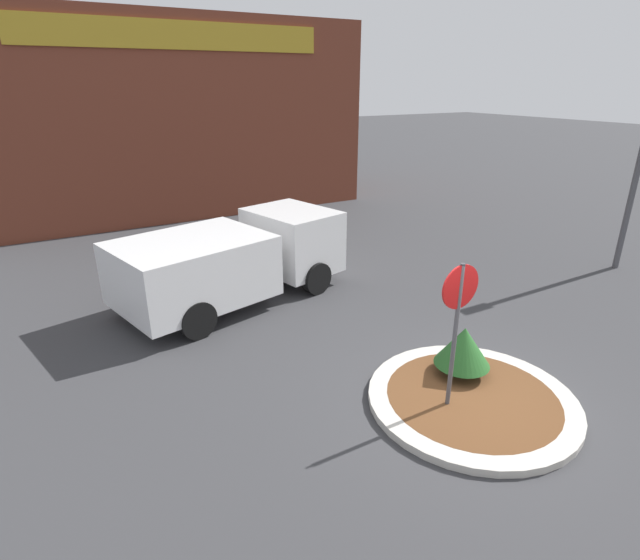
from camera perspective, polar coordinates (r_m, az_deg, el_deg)
ground_plane at (r=8.87m, az=16.90°, el=-13.29°), size 120.00×120.00×0.00m
traffic_island at (r=8.83m, az=16.95°, el=-12.94°), size 3.41×3.41×0.13m
stop_sign at (r=7.73m, az=15.44°, el=-3.62°), size 0.69×0.07×2.53m
island_shrub at (r=9.08m, az=16.08°, el=-7.28°), size 0.97×0.97×0.90m
utility_truck at (r=11.95m, az=-9.99°, el=2.43°), size 5.81×3.52×1.90m
storefront_building at (r=22.03m, az=-17.25°, el=17.37°), size 14.73×6.07×7.19m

